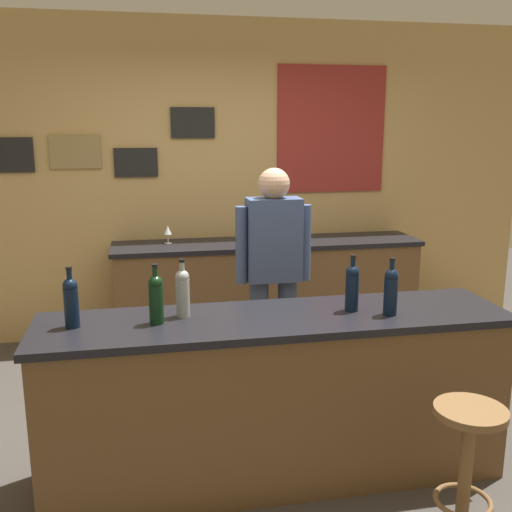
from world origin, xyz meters
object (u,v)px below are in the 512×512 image
(wine_bottle_a, at_px, (71,301))
(wine_glass_b, at_px, (269,228))
(bar_stool, at_px, (467,453))
(wine_bottle_d, at_px, (352,286))
(wine_bottle_e, at_px, (391,290))
(wine_bottle_c, at_px, (183,291))
(bartender, at_px, (273,269))
(wine_glass_a, at_px, (168,231))
(wine_bottle_b, at_px, (156,297))

(wine_bottle_a, relative_size, wine_glass_b, 1.97)
(bar_stool, relative_size, wine_bottle_d, 2.22)
(bar_stool, bearing_deg, wine_bottle_e, 101.73)
(wine_bottle_a, distance_m, wine_bottle_c, 0.55)
(bar_stool, bearing_deg, wine_bottle_c, 146.46)
(bartender, distance_m, wine_glass_b, 1.19)
(bartender, height_order, wine_glass_a, bartender)
(wine_bottle_e, xyz_separation_m, wine_glass_b, (-0.17, 2.18, -0.05))
(wine_bottle_c, relative_size, wine_bottle_d, 1.00)
(wine_bottle_a, height_order, wine_bottle_c, same)
(wine_bottle_c, distance_m, wine_bottle_e, 1.08)
(wine_glass_b, bearing_deg, wine_bottle_e, -85.51)
(wine_bottle_b, distance_m, wine_glass_a, 2.13)
(wine_bottle_d, height_order, wine_bottle_e, same)
(wine_bottle_d, bearing_deg, wine_bottle_e, -31.15)
(wine_bottle_e, bearing_deg, wine_bottle_a, 175.70)
(bartender, xyz_separation_m, wine_bottle_b, (-0.81, -0.92, 0.12))
(wine_bottle_c, bearing_deg, bar_stool, -33.54)
(wine_bottle_d, distance_m, wine_glass_b, 2.08)
(wine_bottle_a, bearing_deg, wine_bottle_e, -4.30)
(wine_bottle_b, distance_m, wine_bottle_d, 1.03)
(wine_bottle_c, bearing_deg, wine_glass_b, 65.93)
(bar_stool, xyz_separation_m, wine_bottle_a, (-1.74, 0.73, 0.60))
(bar_stool, height_order, wine_bottle_a, wine_bottle_a)
(wine_bottle_c, xyz_separation_m, wine_bottle_d, (0.89, -0.08, 0.00))
(wine_glass_a, height_order, wine_glass_b, same)
(wine_bottle_b, distance_m, wine_bottle_e, 1.21)
(bartender, relative_size, wine_bottle_d, 5.29)
(bartender, bearing_deg, wine_bottle_e, -68.91)
(bartender, bearing_deg, wine_glass_a, 118.53)
(bar_stool, distance_m, wine_glass_a, 3.11)
(bar_stool, bearing_deg, wine_glass_b, 96.09)
(wine_bottle_d, height_order, wine_glass_a, wine_bottle_d)
(bar_stool, height_order, wine_bottle_c, wine_bottle_c)
(wine_glass_b, bearing_deg, bar_stool, -83.91)
(wine_glass_b, bearing_deg, wine_bottle_d, -90.04)
(wine_bottle_c, distance_m, wine_bottle_d, 0.90)
(bartender, xyz_separation_m, wine_bottle_e, (0.39, -1.02, 0.12))
(wine_bottle_a, height_order, wine_glass_b, wine_bottle_a)
(bartender, relative_size, bar_stool, 2.38)
(wine_glass_a, bearing_deg, bartender, -61.47)
(wine_bottle_b, xyz_separation_m, wine_glass_a, (0.16, 2.12, -0.05))
(wine_bottle_e, bearing_deg, bartender, 111.09)
(wine_bottle_a, height_order, wine_glass_a, wine_bottle_a)
(wine_bottle_e, relative_size, wine_glass_b, 1.97)
(bartender, xyz_separation_m, wine_glass_a, (-0.65, 1.20, 0.07))
(wine_glass_a, relative_size, wine_glass_b, 1.00)
(wine_bottle_b, xyz_separation_m, wine_glass_b, (1.03, 2.09, -0.05))
(wine_bottle_a, relative_size, wine_bottle_b, 1.00)
(bar_stool, xyz_separation_m, wine_bottle_d, (-0.30, 0.71, 0.60))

